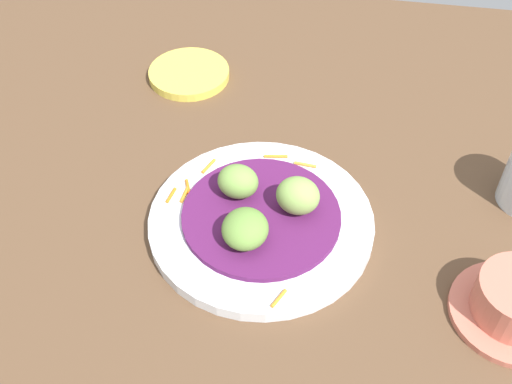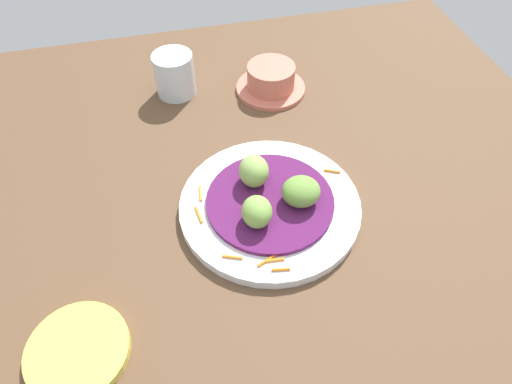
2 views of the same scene
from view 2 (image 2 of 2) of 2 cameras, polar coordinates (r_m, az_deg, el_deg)
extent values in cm
cube|color=brown|center=(68.45, 1.47, -3.51)|extent=(110.00, 110.00, 2.00)
cylinder|color=silver|center=(67.82, 1.73, -1.77)|extent=(26.66, 26.66, 1.55)
cylinder|color=#51194C|center=(66.94, 1.75, -1.15)|extent=(18.75, 18.75, 0.73)
cylinder|color=orange|center=(66.08, -7.15, -2.80)|extent=(3.06, 0.82, 0.40)
cylinder|color=orange|center=(61.24, 1.48, -8.42)|extent=(1.64, 3.24, 0.40)
cylinder|color=orange|center=(61.25, 2.36, -8.45)|extent=(0.63, 2.56, 0.40)
cylinder|color=orange|center=(61.53, -2.94, -8.08)|extent=(1.39, 2.69, 0.40)
cylinder|color=orange|center=(72.12, 9.45, 2.59)|extent=(1.50, 2.51, 0.40)
cylinder|color=orange|center=(68.62, -6.93, -0.15)|extent=(2.89, 0.69, 0.40)
cylinder|color=orange|center=(60.53, 3.12, -9.60)|extent=(0.80, 2.45, 0.40)
ellipsoid|color=#84A851|center=(67.29, -0.27, 2.63)|extent=(5.64, 5.06, 4.57)
ellipsoid|color=#759E47|center=(62.65, 0.12, -2.46)|extent=(5.47, 4.90, 4.05)
ellipsoid|color=olive|center=(65.63, 5.52, 0.30)|extent=(5.33, 5.67, 3.85)
cylinder|color=#E0CC4C|center=(60.58, -21.26, -17.92)|extent=(12.13, 12.13, 1.28)
cylinder|color=#C66B56|center=(89.27, 1.83, 12.77)|extent=(13.05, 13.05, 0.80)
cylinder|color=#C66B56|center=(87.75, 1.87, 14.13)|extent=(8.89, 8.89, 4.39)
cylinder|color=silver|center=(87.91, -10.09, 14.19)|extent=(7.33, 7.33, 7.91)
camera|label=1|loc=(0.78, 52.13, 39.56)|focal=44.58mm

